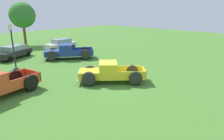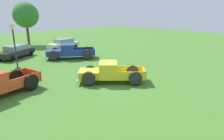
{
  "view_description": "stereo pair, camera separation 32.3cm",
  "coord_description": "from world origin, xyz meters",
  "px_view_note": "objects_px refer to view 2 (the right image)",
  "views": [
    {
      "loc": [
        -10.33,
        -9.48,
        5.11
      ],
      "look_at": [
        -0.16,
        0.25,
        0.9
      ],
      "focal_mm": 32.59,
      "sensor_mm": 36.0,
      "label": 1
    },
    {
      "loc": [
        -10.1,
        -9.71,
        5.11
      ],
      "look_at": [
        -0.16,
        0.25,
        0.9
      ],
      "focal_mm": 32.59,
      "sensor_mm": 36.0,
      "label": 2
    }
  ],
  "objects_px": {
    "sedan_distant_b": "(16,51)",
    "lamp_post_near": "(15,47)",
    "pickup_truck_foreground": "(107,73)",
    "sedan_distant_a": "(64,44)",
    "oak_tree_east": "(26,15)",
    "pickup_truck_behind_left": "(67,52)"
  },
  "relations": [
    {
      "from": "pickup_truck_foreground",
      "to": "sedan_distant_b",
      "type": "height_order",
      "value": "pickup_truck_foreground"
    },
    {
      "from": "pickup_truck_foreground",
      "to": "oak_tree_east",
      "type": "bearing_deg",
      "value": 81.76
    },
    {
      "from": "lamp_post_near",
      "to": "oak_tree_east",
      "type": "relative_size",
      "value": 0.65
    },
    {
      "from": "sedan_distant_a",
      "to": "lamp_post_near",
      "type": "xyz_separation_m",
      "value": [
        -8.21,
        -5.75,
        1.36
      ]
    },
    {
      "from": "sedan_distant_b",
      "to": "oak_tree_east",
      "type": "distance_m",
      "value": 9.43
    },
    {
      "from": "sedan_distant_a",
      "to": "sedan_distant_b",
      "type": "xyz_separation_m",
      "value": [
        -6.42,
        -0.71,
        0.0
      ]
    },
    {
      "from": "pickup_truck_foreground",
      "to": "lamp_post_near",
      "type": "height_order",
      "value": "lamp_post_near"
    },
    {
      "from": "sedan_distant_a",
      "to": "lamp_post_near",
      "type": "bearing_deg",
      "value": -144.99
    },
    {
      "from": "pickup_truck_behind_left",
      "to": "oak_tree_east",
      "type": "xyz_separation_m",
      "value": [
        0.84,
        11.67,
        3.55
      ]
    },
    {
      "from": "pickup_truck_foreground",
      "to": "oak_tree_east",
      "type": "height_order",
      "value": "oak_tree_east"
    },
    {
      "from": "sedan_distant_b",
      "to": "sedan_distant_a",
      "type": "bearing_deg",
      "value": 6.35
    },
    {
      "from": "pickup_truck_foreground",
      "to": "sedan_distant_b",
      "type": "xyz_separation_m",
      "value": [
        -1.72,
        12.61,
        0.03
      ]
    },
    {
      "from": "sedan_distant_a",
      "to": "pickup_truck_foreground",
      "type": "bearing_deg",
      "value": -109.42
    },
    {
      "from": "sedan_distant_b",
      "to": "lamp_post_near",
      "type": "bearing_deg",
      "value": -109.58
    },
    {
      "from": "pickup_truck_behind_left",
      "to": "sedan_distant_b",
      "type": "relative_size",
      "value": 1.17
    },
    {
      "from": "pickup_truck_foreground",
      "to": "lamp_post_near",
      "type": "xyz_separation_m",
      "value": [
        -3.52,
        7.57,
        1.38
      ]
    },
    {
      "from": "pickup_truck_foreground",
      "to": "pickup_truck_behind_left",
      "type": "relative_size",
      "value": 0.89
    },
    {
      "from": "oak_tree_east",
      "to": "sedan_distant_a",
      "type": "bearing_deg",
      "value": -74.95
    },
    {
      "from": "pickup_truck_behind_left",
      "to": "sedan_distant_a",
      "type": "bearing_deg",
      "value": 62.09
    },
    {
      "from": "pickup_truck_foreground",
      "to": "sedan_distant_a",
      "type": "height_order",
      "value": "pickup_truck_foreground"
    },
    {
      "from": "oak_tree_east",
      "to": "pickup_truck_foreground",
      "type": "bearing_deg",
      "value": -98.24
    },
    {
      "from": "pickup_truck_behind_left",
      "to": "lamp_post_near",
      "type": "distance_m",
      "value": 5.79
    }
  ]
}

